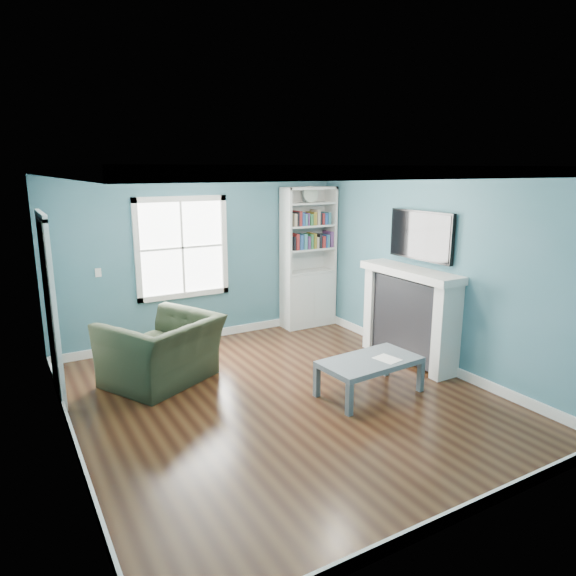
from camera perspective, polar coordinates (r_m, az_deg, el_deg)
floor at (r=6.04m, az=-0.53°, el=-12.20°), size 5.00×5.00×0.00m
room_walls at (r=5.55m, az=-0.56°, el=2.72°), size 5.00×5.00×5.00m
trim at (r=5.62m, az=-0.55°, el=-0.74°), size 4.50×5.00×2.60m
window at (r=7.71m, az=-11.67°, el=4.40°), size 1.40×0.06×1.50m
bookshelf at (r=8.50m, az=2.24°, el=1.86°), size 0.90×0.35×2.31m
fireplace at (r=7.14m, az=13.36°, el=-3.07°), size 0.44×1.58×1.30m
tv at (r=7.01m, az=14.56°, el=5.67°), size 0.06×1.10×0.65m
door at (r=6.36m, az=-24.94°, el=-1.87°), size 0.12×0.98×2.17m
ceiling_fixture at (r=6.03m, az=6.60°, el=12.71°), size 0.38×0.38×0.15m
light_switch at (r=7.47m, az=-20.34°, el=1.62°), size 0.08×0.01×0.12m
recliner at (r=6.48m, az=-13.88°, el=-5.60°), size 1.49×1.31×1.09m
coffee_table at (r=6.10m, az=9.08°, el=-8.32°), size 1.21×0.72×0.43m
paper_sheet at (r=6.12m, az=10.96°, el=-7.74°), size 0.27×0.32×0.00m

